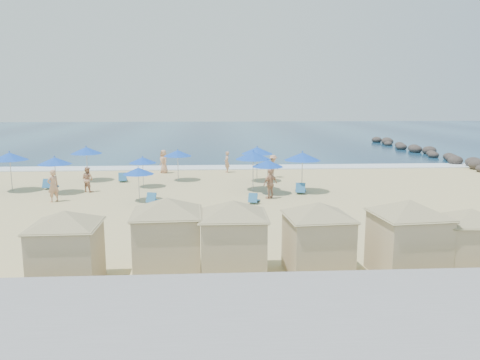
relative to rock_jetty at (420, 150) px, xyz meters
name	(u,v)px	position (x,y,z in m)	size (l,w,h in m)	color
ground	(184,211)	(-24.01, -24.90, -0.36)	(160.00, 160.00, 0.00)	tan
ocean	(204,134)	(-24.01, 30.10, -0.33)	(160.00, 80.00, 0.06)	#0D2B4B
surf_line	(195,168)	(-24.01, -9.40, -0.32)	(160.00, 2.50, 0.08)	white
seawall	(150,316)	(-24.01, -38.40, 0.29)	(160.00, 6.10, 1.22)	gray
rock_jetty	(420,150)	(0.00, 0.00, 0.00)	(2.56, 26.66, 0.96)	#292422
trash_bin	(306,227)	(-18.42, -29.85, 0.04)	(0.81, 0.81, 0.81)	black
cabana_0	(66,239)	(-27.10, -34.73, 1.19)	(4.32, 4.32, 2.71)	tan
cabana_1	(167,227)	(-23.98, -33.99, 1.33)	(4.69, 4.69, 2.95)	tan
cabana_2	(233,229)	(-21.79, -34.21, 1.28)	(4.57, 4.57, 2.87)	tan
cabana_3	(318,229)	(-18.93, -34.21, 1.22)	(4.39, 4.39, 2.76)	tan
cabana_4	(408,228)	(-15.94, -34.51, 1.29)	(4.58, 4.58, 2.88)	tan
cabana_5	(470,233)	(-13.85, -34.57, 1.09)	(4.04, 4.04, 2.54)	tan
umbrella_1	(10,156)	(-35.43, -18.77, 1.89)	(2.29, 2.29, 2.60)	#A5A8AD
umbrella_2	(55,161)	(-32.33, -19.67, 1.70)	(2.09, 2.09, 2.38)	#A5A8AD
umbrella_3	(86,150)	(-31.54, -15.21, 1.86)	(2.25, 2.25, 2.56)	#A5A8AD
umbrella_4	(143,160)	(-27.15, -17.88, 1.47)	(1.86, 1.86, 2.11)	#A5A8AD
umbrella_5	(138,171)	(-26.75, -22.27, 1.42)	(1.80, 1.80, 2.05)	#A5A8AD
umbrella_6	(178,153)	(-24.99, -15.47, 1.65)	(2.04, 2.04, 2.32)	#A5A8AD
umbrella_7	(253,156)	(-19.86, -19.44, 1.92)	(2.31, 2.31, 2.63)	#A5A8AD
umbrella_8	(257,151)	(-19.29, -16.17, 1.88)	(2.27, 2.27, 2.58)	#A5A8AD
umbrella_9	(268,163)	(-19.05, -20.65, 1.57)	(1.95, 1.95, 2.22)	#A5A8AD
umbrella_10	(302,156)	(-16.80, -20.21, 1.94)	(2.33, 2.33, 2.65)	#A5A8AD
beach_chair_1	(50,185)	(-33.29, -18.09, -0.11)	(0.72, 1.36, 0.72)	#2A669C
beach_chair_2	(123,178)	(-28.95, -15.67, -0.12)	(0.75, 1.34, 0.70)	#2A669C
beach_chair_3	(154,199)	(-25.85, -22.90, -0.13)	(0.89, 1.35, 0.68)	#2A669C
beach_chair_4	(254,199)	(-20.13, -23.18, -0.14)	(0.81, 1.26, 0.64)	#2A669C
beach_chair_5	(301,189)	(-16.93, -20.58, -0.11)	(0.90, 1.43, 0.73)	#2A669C
beachgoer_0	(53,186)	(-31.68, -22.16, 0.58)	(0.69, 0.45, 1.88)	tan
beachgoer_1	(87,179)	(-30.46, -19.35, 0.45)	(0.79, 0.62, 1.62)	tan
beachgoer_2	(270,184)	(-19.05, -22.02, 0.53)	(1.04, 0.43, 1.78)	tan
beachgoer_3	(273,166)	(-17.92, -14.57, 0.50)	(1.11, 0.64, 1.72)	tan
beachgoer_4	(164,162)	(-26.38, -11.90, 0.57)	(0.91, 0.59, 1.86)	tan
beachgoer_5	(227,162)	(-21.33, -11.90, 0.49)	(0.62, 0.41, 1.70)	tan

